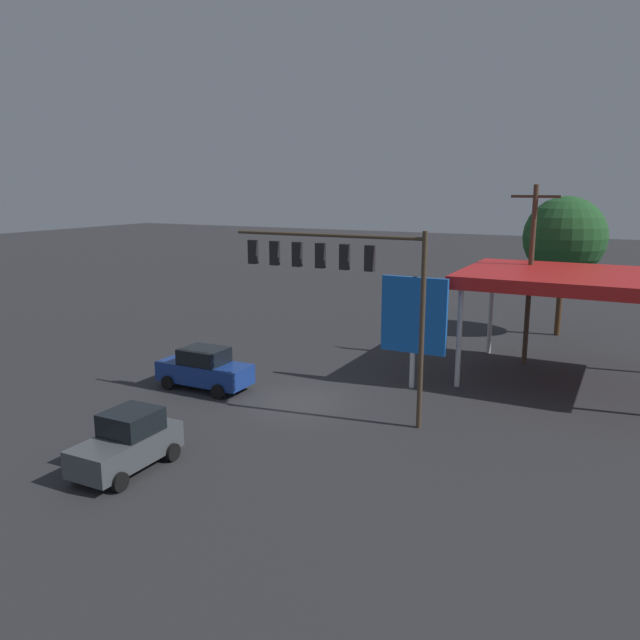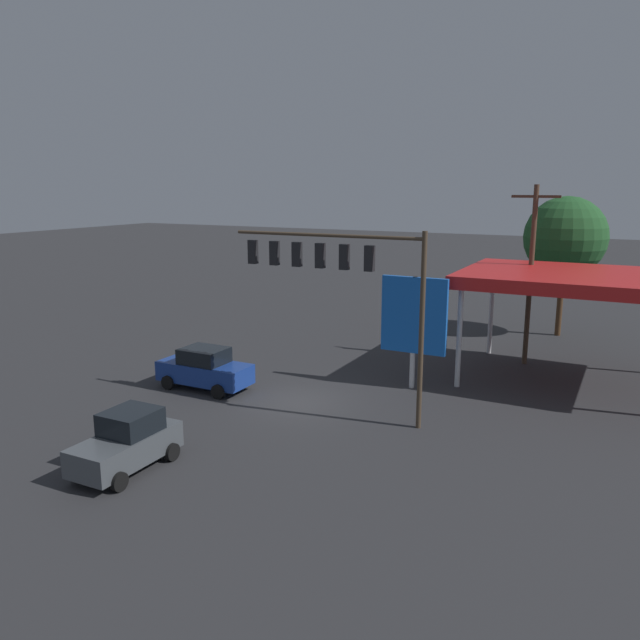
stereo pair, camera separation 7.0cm
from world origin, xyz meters
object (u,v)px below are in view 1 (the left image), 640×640
object	(u,v)px
sedan_far	(205,369)
street_tree	(565,237)
price_sign	(414,317)
hatchback_crossing	(128,442)
traffic_signal_assembly	(337,270)
utility_pole	(530,271)

from	to	relation	value
sedan_far	street_tree	bearing A→B (deg)	-125.13
price_sign	hatchback_crossing	xyz separation A→B (m)	(5.58, 12.53, -2.43)
traffic_signal_assembly	utility_pole	size ratio (longest dim) A/B	0.89
traffic_signal_assembly	hatchback_crossing	bearing A→B (deg)	64.01
street_tree	price_sign	bearing A→B (deg)	71.52
utility_pole	sedan_far	world-z (taller)	utility_pole
traffic_signal_assembly	street_tree	size ratio (longest dim) A/B	0.96
price_sign	street_tree	xyz separation A→B (m)	(-4.75, -14.22, 2.78)
traffic_signal_assembly	sedan_far	xyz separation A→B (m)	(6.82, -0.07, -5.02)
price_sign	street_tree	distance (m)	15.25
traffic_signal_assembly	price_sign	size ratio (longest dim) A/B	1.59
utility_pole	street_tree	world-z (taller)	utility_pole
utility_pole	street_tree	xyz separation A→B (m)	(-0.75, -7.61, 1.22)
traffic_signal_assembly	price_sign	bearing A→B (deg)	-110.44
traffic_signal_assembly	utility_pole	distance (m)	12.62
utility_pole	price_sign	xyz separation A→B (m)	(4.00, 6.61, -1.57)
traffic_signal_assembly	hatchback_crossing	xyz separation A→B (m)	(3.87, 7.93, -5.02)
price_sign	hatchback_crossing	distance (m)	13.93
hatchback_crossing	sedan_far	xyz separation A→B (m)	(2.96, -8.00, 0.00)
price_sign	hatchback_crossing	world-z (taller)	price_sign
hatchback_crossing	sedan_far	size ratio (longest dim) A/B	0.86
traffic_signal_assembly	utility_pole	bearing A→B (deg)	-117.00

